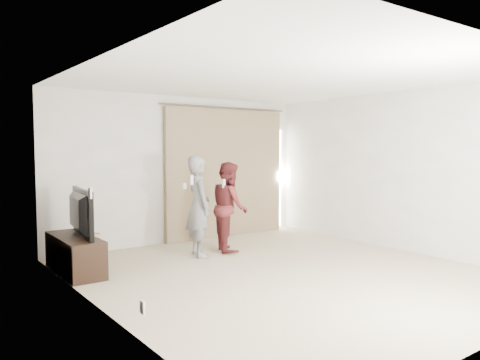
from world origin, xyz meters
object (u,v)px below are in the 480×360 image
object	(u,v)px
tv	(74,213)
person_woman	(229,206)
tv_console	(75,254)
person_man	(198,206)

from	to	relation	value
tv	person_woman	size ratio (longest dim) A/B	0.76
tv_console	tv	bearing A→B (deg)	0.00
person_woman	tv_console	bearing A→B (deg)	176.97
tv	person_woman	world-z (taller)	person_woman
person_man	tv_console	bearing A→B (deg)	175.50
person_woman	tv	bearing A→B (deg)	176.97
person_man	person_woman	size ratio (longest dim) A/B	1.07
tv_console	person_woman	distance (m)	2.52
tv_console	person_man	xyz separation A→B (m)	(1.87, -0.15, 0.54)
tv	person_man	size ratio (longest dim) A/B	0.71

